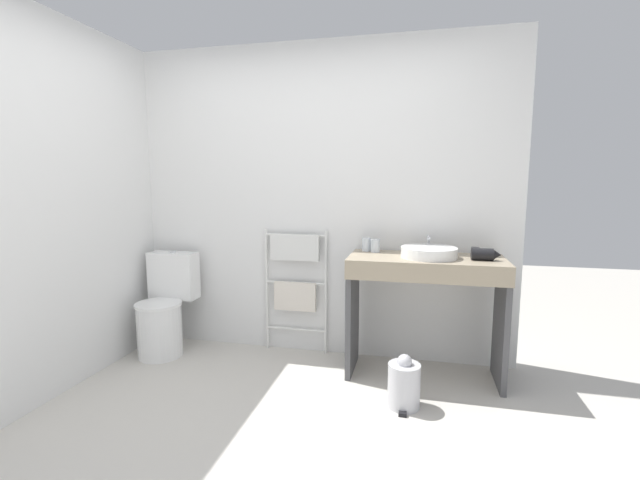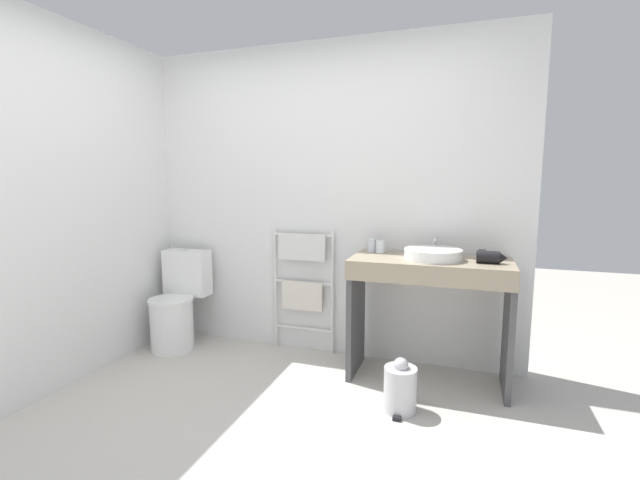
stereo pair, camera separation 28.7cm
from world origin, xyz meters
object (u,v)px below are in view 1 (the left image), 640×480
at_px(sink_basin, 429,252).
at_px(toilet, 164,311).
at_px(towel_radiator, 295,275).
at_px(hair_dryer, 483,254).
at_px(trash_bin, 404,384).
at_px(cup_near_wall, 367,244).
at_px(cup_near_edge, 375,246).

bearing_deg(sink_basin, toilet, -179.39).
distance_m(towel_radiator, sink_basin, 1.13).
relative_size(toilet, sink_basin, 2.12).
bearing_deg(toilet, towel_radiator, 13.93).
bearing_deg(hair_dryer, trash_bin, -137.72).
bearing_deg(trash_bin, hair_dryer, 42.28).
distance_m(sink_basin, cup_near_wall, 0.51).
relative_size(towel_radiator, trash_bin, 2.97).
bearing_deg(hair_dryer, sink_basin, 178.18).
distance_m(towel_radiator, cup_near_edge, 0.73).
height_order(toilet, cup_near_edge, cup_near_edge).
xyz_separation_m(sink_basin, cup_near_edge, (-0.40, 0.16, 0.01)).
distance_m(cup_near_edge, trash_bin, 1.04).
xyz_separation_m(sink_basin, cup_near_wall, (-0.47, 0.19, 0.01)).
height_order(cup_near_wall, cup_near_edge, cup_near_wall).
bearing_deg(trash_bin, cup_near_wall, 116.73).
xyz_separation_m(toilet, towel_radiator, (1.06, 0.26, 0.30)).
distance_m(toilet, trash_bin, 2.05).
bearing_deg(towel_radiator, toilet, -166.07).
bearing_deg(cup_near_wall, toilet, -172.71).
bearing_deg(cup_near_wall, trash_bin, -63.27).
distance_m(hair_dryer, trash_bin, 1.04).
bearing_deg(toilet, hair_dryer, 0.26).
bearing_deg(toilet, sink_basin, 0.61).
bearing_deg(towel_radiator, cup_near_wall, -4.92).
relative_size(hair_dryer, trash_bin, 0.56).
xyz_separation_m(towel_radiator, cup_near_wall, (0.60, -0.05, 0.29)).
height_order(sink_basin, hair_dryer, hair_dryer).
relative_size(toilet, cup_near_edge, 8.63).
bearing_deg(hair_dryer, cup_near_edge, 167.56).
xyz_separation_m(cup_near_wall, cup_near_edge, (0.07, -0.03, -0.00)).
bearing_deg(trash_bin, toilet, 167.41).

